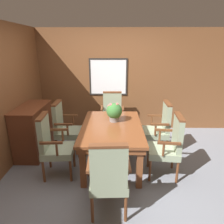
{
  "coord_description": "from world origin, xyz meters",
  "views": [
    {
      "loc": [
        0.1,
        -2.95,
        2.06
      ],
      "look_at": [
        0.05,
        0.43,
        0.93
      ],
      "focal_mm": 32.0,
      "sensor_mm": 36.0,
      "label": 1
    }
  ],
  "objects_px": {
    "chair_right_far": "(159,126)",
    "chair_head_far": "(112,113)",
    "dining_table": "(112,131)",
    "potted_plant": "(114,112)",
    "chair_left_far": "(65,126)",
    "chair_left_near": "(53,144)",
    "chair_right_near": "(169,144)",
    "chair_head_near": "(109,176)",
    "sideboard_cabinet": "(34,130)"
  },
  "relations": [
    {
      "from": "chair_right_far",
      "to": "chair_head_far",
      "type": "distance_m",
      "value": 1.22
    },
    {
      "from": "dining_table",
      "to": "potted_plant",
      "type": "bearing_deg",
      "value": 79.27
    },
    {
      "from": "potted_plant",
      "to": "chair_left_far",
      "type": "bearing_deg",
      "value": 171.96
    },
    {
      "from": "chair_left_near",
      "to": "chair_left_far",
      "type": "height_order",
      "value": "same"
    },
    {
      "from": "chair_right_near",
      "to": "chair_right_far",
      "type": "height_order",
      "value": "same"
    },
    {
      "from": "chair_left_near",
      "to": "chair_head_near",
      "type": "bearing_deg",
      "value": -135.38
    },
    {
      "from": "dining_table",
      "to": "chair_head_near",
      "type": "distance_m",
      "value": 1.2
    },
    {
      "from": "dining_table",
      "to": "chair_left_near",
      "type": "height_order",
      "value": "chair_left_near"
    },
    {
      "from": "chair_left_near",
      "to": "sideboard_cabinet",
      "type": "height_order",
      "value": "chair_left_near"
    },
    {
      "from": "chair_left_far",
      "to": "dining_table",
      "type": "bearing_deg",
      "value": -110.21
    },
    {
      "from": "dining_table",
      "to": "chair_head_far",
      "type": "relative_size",
      "value": 1.51
    },
    {
      "from": "chair_right_near",
      "to": "potted_plant",
      "type": "relative_size",
      "value": 3.02
    },
    {
      "from": "potted_plant",
      "to": "chair_left_near",
      "type": "bearing_deg",
      "value": -148.93
    },
    {
      "from": "potted_plant",
      "to": "chair_head_near",
      "type": "bearing_deg",
      "value": -92.48
    },
    {
      "from": "chair_right_near",
      "to": "chair_head_near",
      "type": "height_order",
      "value": "same"
    },
    {
      "from": "potted_plant",
      "to": "sideboard_cabinet",
      "type": "bearing_deg",
      "value": 174.92
    },
    {
      "from": "chair_right_near",
      "to": "chair_left_near",
      "type": "distance_m",
      "value": 1.86
    },
    {
      "from": "chair_left_far",
      "to": "potted_plant",
      "type": "height_order",
      "value": "potted_plant"
    },
    {
      "from": "chair_head_far",
      "to": "potted_plant",
      "type": "bearing_deg",
      "value": -88.04
    },
    {
      "from": "dining_table",
      "to": "sideboard_cabinet",
      "type": "height_order",
      "value": "sideboard_cabinet"
    },
    {
      "from": "potted_plant",
      "to": "chair_right_far",
      "type": "bearing_deg",
      "value": 9.68
    },
    {
      "from": "dining_table",
      "to": "chair_head_near",
      "type": "xyz_separation_m",
      "value": [
        -0.02,
        -1.2,
        -0.07
      ]
    },
    {
      "from": "chair_right_near",
      "to": "sideboard_cabinet",
      "type": "relative_size",
      "value": 1.03
    },
    {
      "from": "chair_right_far",
      "to": "chair_left_far",
      "type": "xyz_separation_m",
      "value": [
        -1.85,
        -0.01,
        0.0
      ]
    },
    {
      "from": "potted_plant",
      "to": "sideboard_cabinet",
      "type": "height_order",
      "value": "potted_plant"
    },
    {
      "from": "chair_head_near",
      "to": "sideboard_cabinet",
      "type": "height_order",
      "value": "chair_head_near"
    },
    {
      "from": "chair_head_near",
      "to": "chair_right_near",
      "type": "bearing_deg",
      "value": -141.1
    },
    {
      "from": "chair_right_near",
      "to": "chair_left_far",
      "type": "relative_size",
      "value": 1.0
    },
    {
      "from": "sideboard_cabinet",
      "to": "chair_right_far",
      "type": "bearing_deg",
      "value": 0.21
    },
    {
      "from": "dining_table",
      "to": "chair_left_far",
      "type": "xyz_separation_m",
      "value": [
        -0.93,
        0.35,
        -0.07
      ]
    },
    {
      "from": "chair_head_far",
      "to": "sideboard_cabinet",
      "type": "relative_size",
      "value": 1.03
    },
    {
      "from": "potted_plant",
      "to": "chair_head_far",
      "type": "bearing_deg",
      "value": 92.91
    },
    {
      "from": "sideboard_cabinet",
      "to": "chair_head_far",
      "type": "bearing_deg",
      "value": 27.44
    },
    {
      "from": "chair_left_near",
      "to": "potted_plant",
      "type": "height_order",
      "value": "potted_plant"
    },
    {
      "from": "chair_left_near",
      "to": "chair_right_near",
      "type": "bearing_deg",
      "value": -93.5
    },
    {
      "from": "chair_right_near",
      "to": "sideboard_cabinet",
      "type": "height_order",
      "value": "chair_right_near"
    },
    {
      "from": "potted_plant",
      "to": "sideboard_cabinet",
      "type": "xyz_separation_m",
      "value": [
        -1.58,
        0.14,
        -0.43
      ]
    },
    {
      "from": "chair_right_near",
      "to": "chair_right_far",
      "type": "xyz_separation_m",
      "value": [
        0.01,
        0.73,
        0.0
      ]
    },
    {
      "from": "chair_head_near",
      "to": "chair_left_near",
      "type": "bearing_deg",
      "value": -44.22
    },
    {
      "from": "dining_table",
      "to": "sideboard_cabinet",
      "type": "relative_size",
      "value": 1.55
    },
    {
      "from": "chair_head_near",
      "to": "potted_plant",
      "type": "bearing_deg",
      "value": -95.13
    },
    {
      "from": "chair_right_near",
      "to": "chair_head_near",
      "type": "distance_m",
      "value": 1.25
    },
    {
      "from": "chair_left_near",
      "to": "potted_plant",
      "type": "xyz_separation_m",
      "value": [
        0.98,
        0.59,
        0.35
      ]
    },
    {
      "from": "sideboard_cabinet",
      "to": "dining_table",
      "type": "bearing_deg",
      "value": -12.94
    },
    {
      "from": "chair_right_near",
      "to": "chair_head_far",
      "type": "height_order",
      "value": "same"
    },
    {
      "from": "dining_table",
      "to": "chair_left_near",
      "type": "xyz_separation_m",
      "value": [
        -0.94,
        -0.38,
        -0.07
      ]
    },
    {
      "from": "dining_table",
      "to": "chair_head_near",
      "type": "bearing_deg",
      "value": -90.98
    },
    {
      "from": "chair_left_far",
      "to": "potted_plant",
      "type": "bearing_deg",
      "value": -97.52
    },
    {
      "from": "chair_head_far",
      "to": "chair_left_near",
      "type": "height_order",
      "value": "same"
    },
    {
      "from": "chair_left_near",
      "to": "chair_head_far",
      "type": "bearing_deg",
      "value": -35.24
    }
  ]
}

